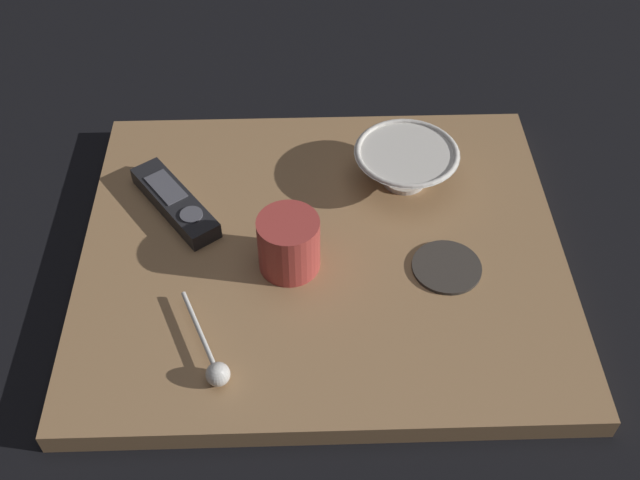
{
  "coord_description": "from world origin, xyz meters",
  "views": [
    {
      "loc": [
        -0.02,
        -0.7,
        0.81
      ],
      "look_at": [
        -0.0,
        -0.01,
        0.05
      ],
      "focal_mm": 42.26,
      "sensor_mm": 36.0,
      "label": 1
    }
  ],
  "objects_px": {
    "drink_coaster": "(447,267)",
    "tv_remote_near": "(175,202)",
    "coffee_mug": "(289,244)",
    "cereal_bowl": "(406,163)",
    "teaspoon": "(215,367)"
  },
  "relations": [
    {
      "from": "teaspoon",
      "to": "drink_coaster",
      "type": "relative_size",
      "value": 1.47
    },
    {
      "from": "coffee_mug",
      "to": "drink_coaster",
      "type": "distance_m",
      "value": 0.22
    },
    {
      "from": "coffee_mug",
      "to": "drink_coaster",
      "type": "height_order",
      "value": "coffee_mug"
    },
    {
      "from": "teaspoon",
      "to": "tv_remote_near",
      "type": "xyz_separation_m",
      "value": [
        -0.08,
        0.28,
        -0.0
      ]
    },
    {
      "from": "tv_remote_near",
      "to": "cereal_bowl",
      "type": "bearing_deg",
      "value": 8.43
    },
    {
      "from": "teaspoon",
      "to": "drink_coaster",
      "type": "height_order",
      "value": "teaspoon"
    },
    {
      "from": "drink_coaster",
      "to": "coffee_mug",
      "type": "bearing_deg",
      "value": 176.28
    },
    {
      "from": "cereal_bowl",
      "to": "drink_coaster",
      "type": "distance_m",
      "value": 0.18
    },
    {
      "from": "tv_remote_near",
      "to": "drink_coaster",
      "type": "relative_size",
      "value": 1.81
    },
    {
      "from": "drink_coaster",
      "to": "tv_remote_near",
      "type": "bearing_deg",
      "value": 161.68
    },
    {
      "from": "cereal_bowl",
      "to": "tv_remote_near",
      "type": "distance_m",
      "value": 0.34
    },
    {
      "from": "teaspoon",
      "to": "tv_remote_near",
      "type": "height_order",
      "value": "same"
    },
    {
      "from": "teaspoon",
      "to": "drink_coaster",
      "type": "xyz_separation_m",
      "value": [
        0.3,
        0.16,
        -0.01
      ]
    },
    {
      "from": "cereal_bowl",
      "to": "tv_remote_near",
      "type": "bearing_deg",
      "value": -171.57
    },
    {
      "from": "teaspoon",
      "to": "tv_remote_near",
      "type": "distance_m",
      "value": 0.29
    }
  ]
}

